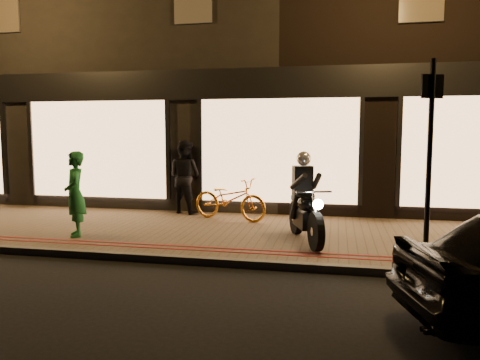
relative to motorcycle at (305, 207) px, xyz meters
name	(u,v)px	position (x,y,z in m)	size (l,w,h in m)	color
ground	(244,268)	(-0.80, -1.46, -0.73)	(90.00, 90.00, 0.00)	black
sidewalk	(265,236)	(-0.80, 0.54, -0.67)	(50.00, 4.00, 0.12)	brown
kerb_stone	(245,264)	(-0.80, -1.41, -0.67)	(50.00, 0.14, 0.12)	#59544C
red_kerb_lines	(251,251)	(-0.80, -0.91, -0.61)	(50.00, 0.26, 0.01)	maroon
building_row	(298,64)	(-0.80, 7.53, 3.51)	(48.00, 10.11, 8.50)	black
motorcycle	(305,207)	(0.00, 0.00, 0.00)	(0.83, 1.87, 1.59)	black
sign_post	(430,149)	(1.89, -0.78, 1.06)	(0.33, 0.16, 3.00)	black
bicycle_gold	(230,199)	(-1.75, 1.66, -0.15)	(0.62, 1.78, 0.93)	orange
person_green	(75,194)	(-4.18, -0.46, 0.17)	(0.57, 0.38, 1.58)	#1C6C31
person_dark	(185,177)	(-2.99, 2.32, 0.25)	(0.84, 0.65, 1.73)	black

